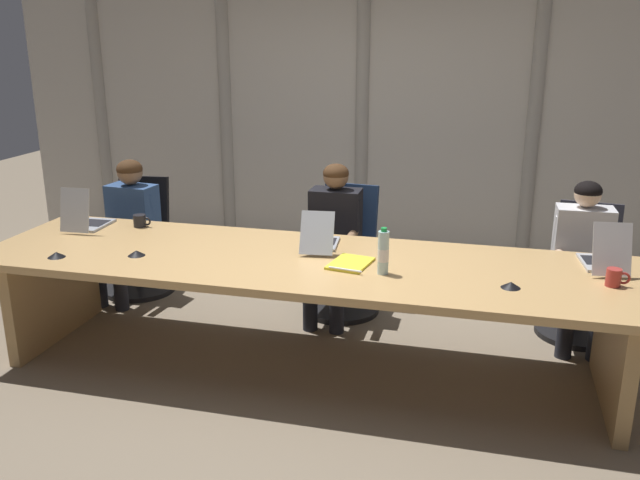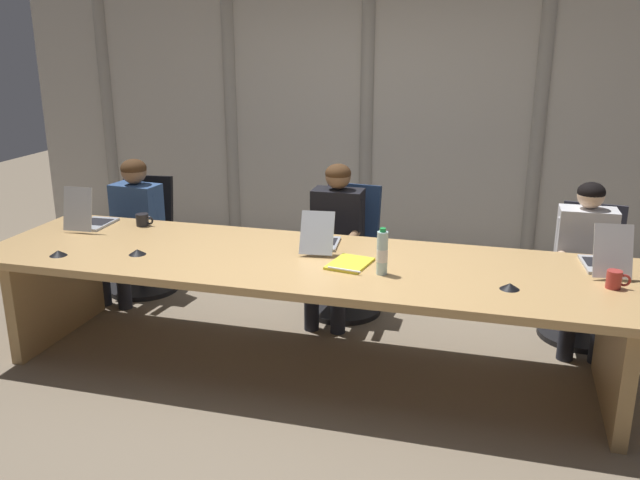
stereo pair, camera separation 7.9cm
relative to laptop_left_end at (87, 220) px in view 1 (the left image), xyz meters
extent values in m
plane|color=#7F705B|center=(1.72, -0.27, -0.81)|extent=(14.21, 14.21, 0.00)
cube|color=tan|center=(1.72, -0.27, -0.09)|extent=(4.21, 1.15, 0.05)
cube|color=black|center=(1.72, -0.27, -0.15)|extent=(3.58, 0.10, 0.06)
cube|color=tan|center=(-0.14, -0.27, -0.46)|extent=(0.08, 0.98, 0.70)
cube|color=tan|center=(3.57, -0.27, -0.46)|extent=(0.08, 0.98, 0.70)
cube|color=beige|center=(1.72, 2.05, 0.54)|extent=(7.10, 0.10, 2.70)
cylinder|color=#A39E96|center=(-1.06, 2.00, 0.54)|extent=(0.12, 0.12, 2.65)
cylinder|color=#A39E96|center=(0.29, 2.00, 0.54)|extent=(0.12, 0.12, 2.65)
cylinder|color=#A39E96|center=(1.63, 2.00, 0.54)|extent=(0.12, 0.12, 2.65)
cylinder|color=#A39E96|center=(3.14, 2.00, 0.54)|extent=(0.12, 0.12, 2.65)
cube|color=#A8ADB7|center=(0.00, 0.06, -0.05)|extent=(0.23, 0.34, 0.02)
cube|color=black|center=(0.00, 0.09, -0.04)|extent=(0.19, 0.19, 0.00)
cube|color=#A8ADB7|center=(0.00, -0.13, 0.11)|extent=(0.22, 0.08, 0.31)
cube|color=black|center=(0.00, -0.13, 0.11)|extent=(0.20, 0.07, 0.27)
cube|color=#A8ADB7|center=(1.74, 0.04, -0.05)|extent=(0.24, 0.32, 0.02)
cube|color=black|center=(1.74, 0.07, -0.04)|extent=(0.20, 0.18, 0.00)
cube|color=#A8ADB7|center=(1.77, -0.17, 0.08)|extent=(0.23, 0.16, 0.26)
cube|color=black|center=(1.77, -0.16, 0.09)|extent=(0.20, 0.14, 0.23)
cube|color=#BCBCC1|center=(3.49, 0.07, -0.05)|extent=(0.25, 0.35, 0.02)
cube|color=black|center=(3.49, 0.10, -0.04)|extent=(0.20, 0.20, 0.00)
cube|color=#BCBCC1|center=(3.52, -0.14, 0.10)|extent=(0.22, 0.13, 0.30)
cube|color=black|center=(3.52, -0.13, 0.11)|extent=(0.20, 0.11, 0.27)
cube|color=black|center=(-0.03, 0.70, -0.39)|extent=(0.52, 0.52, 0.08)
cube|color=black|center=(-0.05, 0.92, -0.11)|extent=(0.44, 0.16, 0.48)
cylinder|color=#262628|center=(-0.03, 0.70, -0.60)|extent=(0.05, 0.05, 0.34)
cylinder|color=black|center=(-0.03, 0.70, -0.79)|extent=(0.60, 0.60, 0.04)
cube|color=navy|center=(1.74, 0.70, -0.39)|extent=(0.52, 0.52, 0.08)
cube|color=navy|center=(1.76, 0.92, -0.09)|extent=(0.44, 0.16, 0.51)
cylinder|color=#262628|center=(1.74, 0.70, -0.60)|extent=(0.05, 0.05, 0.34)
cylinder|color=black|center=(1.74, 0.70, -0.79)|extent=(0.60, 0.60, 0.04)
cube|color=#2D2D38|center=(3.50, 0.70, -0.39)|extent=(0.54, 0.54, 0.08)
cube|color=#2D2D38|center=(3.53, 0.92, -0.11)|extent=(0.44, 0.17, 0.48)
cylinder|color=#262628|center=(3.50, 0.70, -0.60)|extent=(0.05, 0.05, 0.34)
cylinder|color=black|center=(3.50, 0.70, -0.79)|extent=(0.60, 0.60, 0.04)
cube|color=#335184|center=(-0.02, 0.68, -0.12)|extent=(0.41, 0.26, 0.46)
sphere|color=#8C6647|center=(-0.02, 0.68, 0.22)|extent=(0.20, 0.20, 0.20)
ellipsoid|color=#472D19|center=(-0.02, 0.68, 0.25)|extent=(0.21, 0.21, 0.15)
cylinder|color=#335184|center=(0.15, 0.66, -0.08)|extent=(0.08, 0.14, 0.27)
cylinder|color=#8C6647|center=(0.13, 0.45, -0.19)|extent=(0.09, 0.30, 0.06)
cylinder|color=#335184|center=(-0.18, 0.69, -0.08)|extent=(0.08, 0.14, 0.27)
cylinder|color=#8C6647|center=(-0.20, 0.49, -0.19)|extent=(0.09, 0.30, 0.06)
cylinder|color=#262833|center=(0.06, 0.47, -0.38)|extent=(0.17, 0.41, 0.13)
cylinder|color=#262833|center=(0.04, 0.29, -0.59)|extent=(0.11, 0.11, 0.44)
cylinder|color=#262833|center=(-0.14, 0.49, -0.38)|extent=(0.17, 0.41, 0.13)
cylinder|color=#262833|center=(-0.16, 0.31, -0.59)|extent=(0.11, 0.11, 0.44)
cube|color=black|center=(1.69, 0.68, -0.09)|extent=(0.38, 0.22, 0.52)
sphere|color=#8C6647|center=(1.69, 0.68, 0.27)|extent=(0.19, 0.19, 0.19)
ellipsoid|color=#472D19|center=(1.69, 0.68, 0.30)|extent=(0.19, 0.19, 0.14)
cylinder|color=black|center=(1.85, 0.68, -0.02)|extent=(0.07, 0.13, 0.27)
cylinder|color=#8C6647|center=(1.85, 0.47, -0.13)|extent=(0.06, 0.30, 0.06)
cylinder|color=black|center=(1.53, 0.68, -0.02)|extent=(0.07, 0.13, 0.27)
cylinder|color=#8C6647|center=(1.53, 0.47, -0.13)|extent=(0.06, 0.30, 0.06)
cylinder|color=#262833|center=(1.79, 0.48, -0.38)|extent=(0.13, 0.40, 0.13)
cylinder|color=#262833|center=(1.79, 0.30, -0.59)|extent=(0.11, 0.11, 0.44)
cylinder|color=#262833|center=(1.59, 0.48, -0.38)|extent=(0.13, 0.40, 0.13)
cylinder|color=#262833|center=(1.59, 0.30, -0.59)|extent=(0.11, 0.11, 0.44)
cube|color=silver|center=(3.46, 0.68, -0.10)|extent=(0.39, 0.23, 0.49)
sphere|color=beige|center=(3.46, 0.68, 0.24)|extent=(0.18, 0.18, 0.18)
ellipsoid|color=black|center=(3.46, 0.68, 0.26)|extent=(0.18, 0.18, 0.14)
cylinder|color=silver|center=(3.62, 0.68, -0.04)|extent=(0.07, 0.14, 0.27)
cylinder|color=beige|center=(3.63, 0.47, -0.16)|extent=(0.07, 0.30, 0.06)
cylinder|color=silver|center=(3.30, 0.67, -0.04)|extent=(0.07, 0.14, 0.27)
cylinder|color=beige|center=(3.31, 0.46, -0.16)|extent=(0.07, 0.30, 0.06)
cylinder|color=#262833|center=(3.57, 0.48, -0.38)|extent=(0.14, 0.40, 0.13)
cylinder|color=#262833|center=(3.57, 0.30, -0.59)|extent=(0.11, 0.11, 0.44)
cylinder|color=#262833|center=(3.37, 0.48, -0.38)|extent=(0.14, 0.40, 0.13)
cylinder|color=#262833|center=(3.37, 0.30, -0.59)|extent=(0.11, 0.11, 0.44)
cylinder|color=silver|center=(2.23, -0.41, 0.07)|extent=(0.06, 0.06, 0.26)
cylinder|color=white|center=(2.23, -0.41, 0.05)|extent=(0.07, 0.07, 0.08)
cylinder|color=green|center=(2.23, -0.41, 0.21)|extent=(0.04, 0.04, 0.02)
cylinder|color=#B2332D|center=(3.51, -0.30, -0.01)|extent=(0.08, 0.08, 0.10)
torus|color=#B2332D|center=(3.57, -0.30, -0.01)|extent=(0.07, 0.01, 0.07)
cylinder|color=black|center=(0.35, 0.14, -0.02)|extent=(0.09, 0.09, 0.09)
torus|color=black|center=(0.40, 0.14, -0.02)|extent=(0.06, 0.01, 0.06)
cone|color=black|center=(2.96, -0.47, -0.04)|extent=(0.11, 0.11, 0.03)
cone|color=black|center=(0.18, -0.63, -0.04)|extent=(0.11, 0.11, 0.03)
cone|color=black|center=(0.66, -0.47, -0.04)|extent=(0.11, 0.11, 0.03)
cube|color=yellow|center=(2.01, -0.31, -0.05)|extent=(0.27, 0.33, 0.02)
cylinder|color=silver|center=(2.01, -0.45, -0.04)|extent=(0.21, 0.05, 0.01)
camera|label=1|loc=(2.80, -4.12, 1.30)|focal=37.73mm
camera|label=2|loc=(2.87, -4.10, 1.30)|focal=37.73mm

